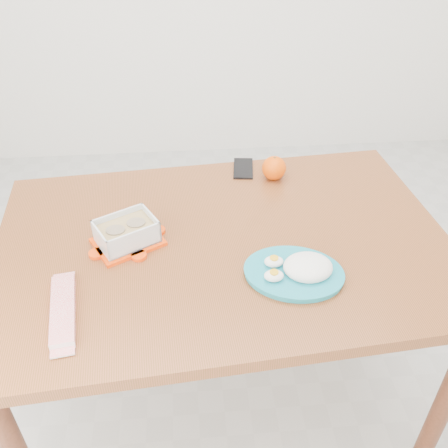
{
  "coord_description": "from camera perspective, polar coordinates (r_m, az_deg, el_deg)",
  "views": [
    {
      "loc": [
        -0.29,
        -1.36,
        1.7
      ],
      "look_at": [
        -0.19,
        -0.18,
        0.81
      ],
      "focal_mm": 40.0,
      "sensor_mm": 36.0,
      "label": 1
    }
  ],
  "objects": [
    {
      "name": "orange_fruit",
      "position": [
        1.79,
        5.74,
        6.38
      ],
      "size": [
        0.09,
        0.09,
        0.09
      ],
      "primitive_type": "sphere",
      "color": "#FF6305",
      "rests_on": "dining_table"
    },
    {
      "name": "rice_plate",
      "position": [
        1.39,
        8.5,
        -5.14
      ],
      "size": [
        0.33,
        0.33,
        0.07
      ],
      "rotation": [
        0.0,
        0.0,
        -0.26
      ],
      "color": "teal",
      "rests_on": "dining_table"
    },
    {
      "name": "dining_table",
      "position": [
        1.57,
        0.0,
        -4.19
      ],
      "size": [
        1.44,
        1.02,
        0.75
      ],
      "rotation": [
        0.0,
        0.0,
        0.08
      ],
      "color": "brown",
      "rests_on": "ground"
    },
    {
      "name": "candy_bar",
      "position": [
        1.35,
        -17.92,
        -9.33
      ],
      "size": [
        0.1,
        0.25,
        0.02
      ],
      "primitive_type": "cube",
      "rotation": [
        0.0,
        0.0,
        1.72
      ],
      "color": "red",
      "rests_on": "dining_table"
    },
    {
      "name": "ground",
      "position": [
        2.2,
        4.59,
        -13.81
      ],
      "size": [
        3.5,
        3.5,
        0.0
      ],
      "primitive_type": "plane",
      "color": "#B7B7B2",
      "rests_on": "ground"
    },
    {
      "name": "food_container",
      "position": [
        1.5,
        -11.05,
        -1.0
      ],
      "size": [
        0.24,
        0.22,
        0.08
      ],
      "rotation": [
        0.0,
        0.0,
        0.49
      ],
      "color": "#FF4207",
      "rests_on": "dining_table"
    },
    {
      "name": "smartphone",
      "position": [
        1.85,
        2.21,
        6.36
      ],
      "size": [
        0.09,
        0.15,
        0.01
      ],
      "primitive_type": "cube",
      "rotation": [
        0.0,
        0.0,
        -0.12
      ],
      "color": "black",
      "rests_on": "dining_table"
    }
  ]
}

